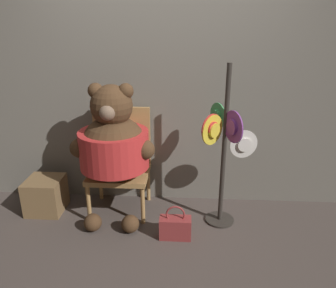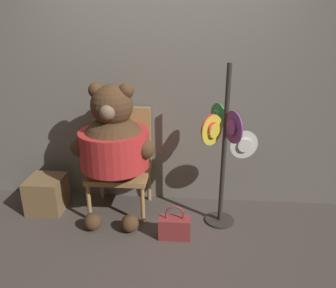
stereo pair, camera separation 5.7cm
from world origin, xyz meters
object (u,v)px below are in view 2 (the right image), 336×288
(handbag_on_ground, at_px, (175,227))
(chair, at_px, (121,159))
(teddy_bear, at_px, (114,144))
(hat_display_rack, at_px, (224,146))

(handbag_on_ground, bearing_deg, chair, 138.01)
(chair, bearing_deg, teddy_bear, -94.88)
(chair, distance_m, hat_display_rack, 1.07)
(hat_display_rack, height_order, handbag_on_ground, hat_display_rack)
(chair, xyz_separation_m, teddy_bear, (-0.02, -0.18, 0.22))
(teddy_bear, bearing_deg, chair, 85.12)
(handbag_on_ground, bearing_deg, teddy_bear, 150.29)
(chair, height_order, hat_display_rack, hat_display_rack)
(chair, bearing_deg, handbag_on_ground, -41.99)
(teddy_bear, relative_size, handbag_on_ground, 4.11)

